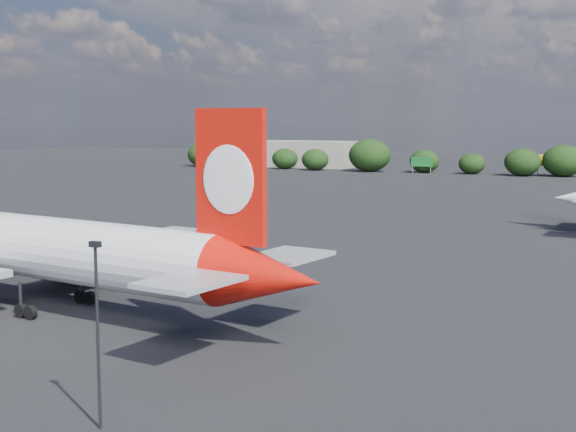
% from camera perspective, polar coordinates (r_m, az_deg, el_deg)
% --- Properties ---
extents(ground, '(500.00, 500.00, 0.00)m').
position_cam_1_polar(ground, '(108.66, 2.78, -0.99)').
color(ground, black).
rests_on(ground, ground).
extents(qantas_airliner, '(47.89, 45.68, 15.64)m').
position_cam_1_polar(qantas_airliner, '(65.41, -16.74, -2.33)').
color(qantas_airliner, white).
rests_on(qantas_airliner, ground).
extents(apron_lamp_post, '(0.55, 0.30, 9.21)m').
position_cam_1_polar(apron_lamp_post, '(39.65, -13.40, -7.44)').
color(apron_lamp_post, black).
rests_on(apron_lamp_post, ground).
extents(terminal_building, '(42.00, 16.00, 8.00)m').
position_cam_1_polar(terminal_building, '(254.80, 0.15, 4.46)').
color(terminal_building, gray).
rests_on(terminal_building, ground).
extents(highway_sign, '(6.00, 0.30, 4.50)m').
position_cam_1_polar(highway_sign, '(223.93, 9.49, 3.80)').
color(highway_sign, '#136123').
rests_on(highway_sign, ground).
extents(billboard_yellow, '(5.00, 0.30, 5.50)m').
position_cam_1_polar(billboard_yellow, '(224.05, 17.34, 3.78)').
color(billboard_yellow, yellow).
rests_on(billboard_yellow, ground).
extents(horizon_treeline, '(206.60, 15.52, 9.30)m').
position_cam_1_polar(horizon_treeline, '(221.58, 16.62, 3.79)').
color(horizon_treeline, black).
rests_on(horizon_treeline, ground).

